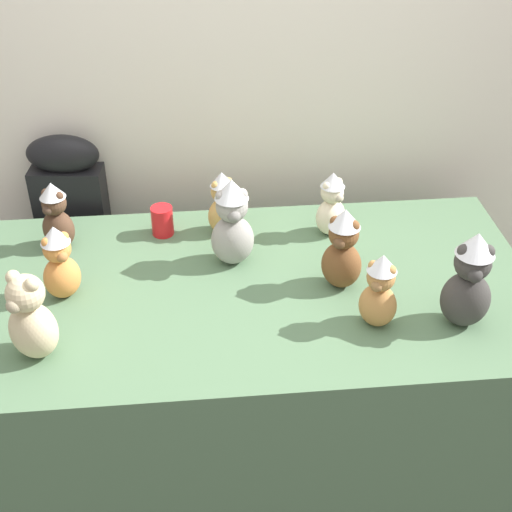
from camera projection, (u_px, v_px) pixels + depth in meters
The scene contains 14 objects.
ground_plane at pixel (263, 495), 2.64m from camera, with size 10.00×10.00×0.00m, color #3D3838.
wall_back at pixel (237, 55), 2.71m from camera, with size 7.00×0.08×2.60m, color silver.
display_table at pixel (256, 371), 2.62m from camera, with size 1.87×1.00×0.78m, color #4C6B4C.
instrument_case at pixel (79, 251), 3.00m from camera, with size 0.29×0.15×1.06m.
teddy_bear_ash at pixel (232, 223), 2.42m from camera, with size 0.16×0.14×0.32m.
teddy_bear_cocoa at pixel (56, 216), 2.52m from camera, with size 0.15×0.14×0.26m.
teddy_bear_caramel at pixel (379, 291), 2.16m from camera, with size 0.15×0.15×0.26m.
teddy_bear_cream at pixel (331, 204), 2.59m from camera, with size 0.15×0.14×0.25m.
teddy_bear_chestnut at pixel (342, 250), 2.32m from camera, with size 0.17×0.16×0.29m.
teddy_bear_ginger at pixel (60, 263), 2.28m from camera, with size 0.16×0.15×0.27m.
teddy_bear_sand at pixel (31, 319), 2.05m from camera, with size 0.19×0.18×0.29m.
teddy_bear_charcoal at pixel (469, 282), 2.15m from camera, with size 0.17×0.15×0.33m.
teddy_bear_honey at pixel (223, 203), 2.60m from camera, with size 0.14×0.14×0.25m.
party_cup_red at pixel (162, 221), 2.63m from camera, with size 0.08×0.08×0.11m, color red.
Camera 1 is at (-0.18, -1.65, 2.23)m, focal length 50.58 mm.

